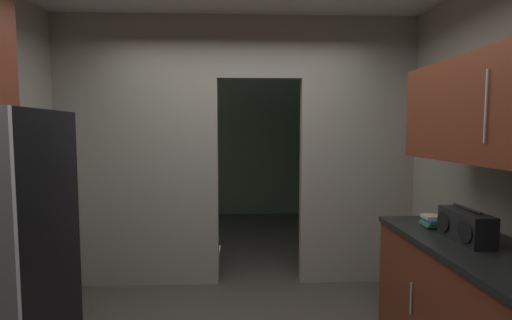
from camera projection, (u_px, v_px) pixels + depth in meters
kitchen_partition at (233, 146)px, 3.87m from camera, size 3.65×0.12×2.75m
adjoining_room_shell at (239, 144)px, 6.10m from camera, size 3.65×3.34×2.75m
boombox at (466, 226)px, 2.39m from camera, size 0.16×0.41×0.22m
book_stack at (432, 221)px, 2.74m from camera, size 0.13×0.17×0.09m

